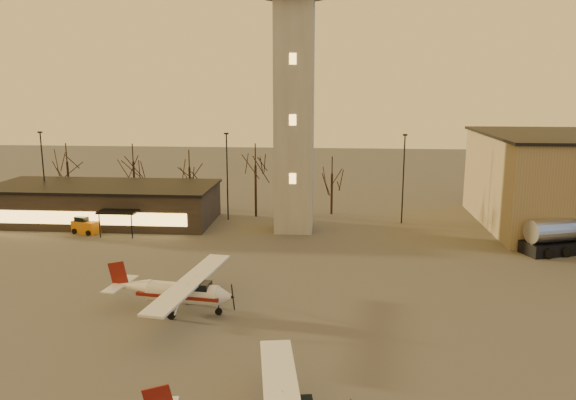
{
  "coord_description": "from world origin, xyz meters",
  "views": [
    {
      "loc": [
        4.28,
        -28.89,
        15.56
      ],
      "look_at": [
        0.78,
        13.0,
        6.85
      ],
      "focal_mm": 35.0,
      "sensor_mm": 36.0,
      "label": 1
    }
  ],
  "objects_px": {
    "service_cart": "(86,227)",
    "fuel_truck": "(568,238)",
    "terminal": "(104,203)",
    "control_tower": "(294,76)",
    "cessna_rear": "(185,296)"
  },
  "relations": [
    {
      "from": "service_cart",
      "to": "fuel_truck",
      "type": "bearing_deg",
      "value": 14.99
    },
    {
      "from": "service_cart",
      "to": "terminal",
      "type": "bearing_deg",
      "value": 108.95
    },
    {
      "from": "terminal",
      "to": "service_cart",
      "type": "height_order",
      "value": "terminal"
    },
    {
      "from": "fuel_truck",
      "to": "service_cart",
      "type": "height_order",
      "value": "fuel_truck"
    },
    {
      "from": "control_tower",
      "to": "fuel_truck",
      "type": "relative_size",
      "value": 3.48
    },
    {
      "from": "fuel_truck",
      "to": "service_cart",
      "type": "xyz_separation_m",
      "value": [
        -48.27,
        2.91,
        -0.64
      ]
    },
    {
      "from": "cessna_rear",
      "to": "fuel_truck",
      "type": "xyz_separation_m",
      "value": [
        32.18,
        16.97,
        0.17
      ]
    },
    {
      "from": "terminal",
      "to": "cessna_rear",
      "type": "xyz_separation_m",
      "value": [
        16.13,
        -24.96,
        -1.0
      ]
    },
    {
      "from": "fuel_truck",
      "to": "terminal",
      "type": "bearing_deg",
      "value": 151.01
    },
    {
      "from": "control_tower",
      "to": "terminal",
      "type": "height_order",
      "value": "control_tower"
    },
    {
      "from": "terminal",
      "to": "cessna_rear",
      "type": "bearing_deg",
      "value": -57.12
    },
    {
      "from": "control_tower",
      "to": "cessna_rear",
      "type": "xyz_separation_m",
      "value": [
        -5.86,
        -22.98,
        -15.17
      ]
    },
    {
      "from": "service_cart",
      "to": "cessna_rear",
      "type": "bearing_deg",
      "value": -32.57
    },
    {
      "from": "cessna_rear",
      "to": "service_cart",
      "type": "height_order",
      "value": "cessna_rear"
    },
    {
      "from": "terminal",
      "to": "cessna_rear",
      "type": "height_order",
      "value": "terminal"
    }
  ]
}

